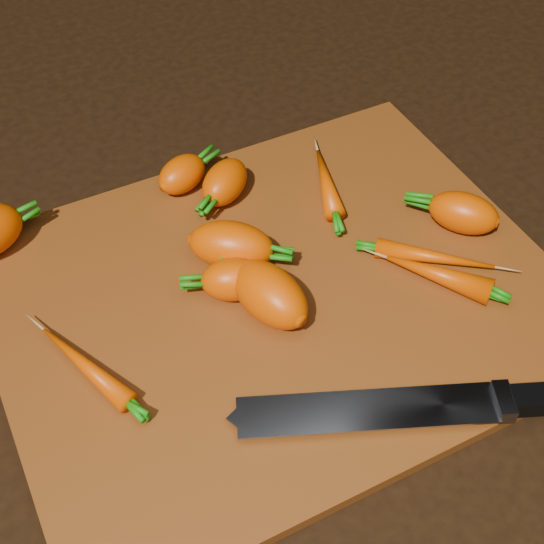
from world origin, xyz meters
name	(u,v)px	position (x,y,z in m)	size (l,w,h in m)	color
ground	(277,304)	(0.00, 0.00, -0.01)	(2.00, 2.00, 0.01)	black
cutting_board	(277,297)	(0.00, 0.00, 0.01)	(0.50, 0.40, 0.01)	#813B0E
carrot_1	(234,280)	(-0.04, 0.02, 0.03)	(0.06, 0.04, 0.04)	#E94B00
carrot_2	(231,246)	(-0.02, 0.05, 0.03)	(0.08, 0.05, 0.05)	#E94B00
carrot_3	(270,294)	(-0.02, -0.02, 0.04)	(0.08, 0.05, 0.05)	#E94B00
carrot_4	(225,182)	(0.01, 0.14, 0.03)	(0.06, 0.04, 0.04)	#E94B00
carrot_5	(182,174)	(-0.02, 0.17, 0.03)	(0.06, 0.04, 0.04)	#E94B00
carrot_6	(463,213)	(0.20, -0.01, 0.03)	(0.07, 0.04, 0.04)	#E94B00
carrot_7	(326,182)	(0.11, 0.10, 0.02)	(0.10, 0.02, 0.02)	#E94B00
carrot_8	(435,257)	(0.15, -0.04, 0.02)	(0.11, 0.02, 0.02)	#E94B00
carrot_9	(438,275)	(0.13, -0.06, 0.02)	(0.10, 0.03, 0.03)	#E94B00
carrot_10	(85,365)	(-0.18, -0.01, 0.02)	(0.11, 0.02, 0.02)	#E94B00
knife	(393,409)	(0.02, -0.15, 0.02)	(0.32, 0.16, 0.02)	gray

